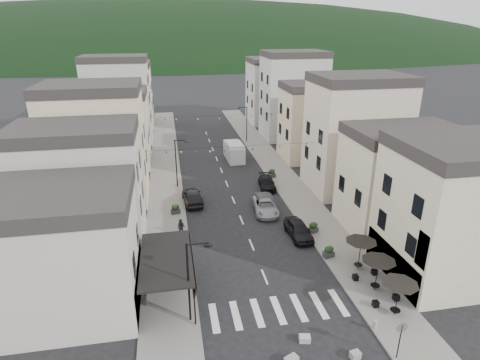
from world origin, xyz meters
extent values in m
plane|color=black|center=(0.00, 0.00, 0.00)|extent=(700.00, 700.00, 0.00)
cube|color=slate|center=(-7.50, 32.00, 0.06)|extent=(4.00, 76.00, 0.12)
cube|color=slate|center=(7.50, 32.00, 0.06)|extent=(4.00, 76.00, 0.12)
ellipsoid|color=black|center=(0.00, 300.00, 0.00)|extent=(640.00, 360.00, 70.00)
cube|color=beige|center=(-15.50, 5.00, 4.00)|extent=(12.00, 8.00, 8.00)
cube|color=beige|center=(14.50, 4.00, 5.00)|extent=(10.00, 8.00, 10.00)
cube|color=black|center=(-7.50, 5.00, 3.20)|extent=(3.60, 7.50, 0.15)
cube|color=black|center=(-5.70, 5.00, 2.70)|extent=(0.34, 7.50, 0.99)
cylinder|color=black|center=(-5.80, 1.50, 1.60)|extent=(0.10, 0.10, 3.20)
cylinder|color=black|center=(-5.80, 8.50, 1.60)|extent=(0.10, 0.10, 3.20)
cube|color=beige|center=(-14.50, 14.00, 5.00)|extent=(10.00, 7.00, 10.00)
cube|color=#262323|center=(-14.50, 14.00, 10.50)|extent=(10.20, 7.14, 1.00)
cube|color=beige|center=(-14.50, 24.00, 6.00)|extent=(10.00, 8.00, 12.00)
cube|color=#262323|center=(-14.50, 24.00, 12.50)|extent=(10.20, 8.16, 1.00)
cube|color=beige|center=(-14.50, 36.00, 4.75)|extent=(10.00, 8.00, 9.50)
cube|color=#262323|center=(-14.50, 36.00, 10.00)|extent=(10.20, 8.16, 1.00)
cube|color=#9F9F9A|center=(-14.50, 48.00, 6.50)|extent=(10.00, 7.00, 13.00)
cube|color=#262323|center=(-14.50, 48.00, 13.50)|extent=(10.20, 7.14, 1.00)
cube|color=beige|center=(-14.50, 60.00, 5.50)|extent=(10.00, 9.00, 11.00)
cube|color=#262323|center=(-14.50, 60.00, 11.50)|extent=(10.20, 9.18, 1.00)
cube|color=beige|center=(14.50, 12.00, 4.50)|extent=(10.00, 7.00, 9.00)
cube|color=#262323|center=(14.50, 12.00, 9.50)|extent=(10.20, 7.14, 1.00)
cube|color=beige|center=(14.50, 22.00, 6.25)|extent=(10.00, 8.00, 12.50)
cube|color=#262323|center=(14.50, 22.00, 13.00)|extent=(10.20, 8.16, 1.00)
cube|color=beige|center=(14.50, 34.00, 5.00)|extent=(10.00, 7.00, 10.00)
cube|color=#262323|center=(14.50, 34.00, 10.50)|extent=(10.20, 7.14, 1.00)
cube|color=#9F9F9A|center=(14.50, 46.00, 6.75)|extent=(10.00, 8.00, 13.50)
cube|color=#262323|center=(14.50, 46.00, 14.00)|extent=(10.20, 8.16, 1.00)
cube|color=beige|center=(14.50, 58.00, 5.75)|extent=(10.00, 9.00, 11.50)
cube|color=#262323|center=(14.50, 58.00, 12.00)|extent=(10.20, 9.18, 1.00)
cylinder|color=black|center=(7.70, 0.00, 1.27)|extent=(0.06, 0.06, 2.30)
cone|color=black|center=(7.70, 0.00, 2.37)|extent=(2.50, 2.50, 0.55)
cylinder|color=black|center=(7.70, 0.00, 0.49)|extent=(0.70, 0.70, 0.04)
cylinder|color=black|center=(7.70, 2.80, 1.27)|extent=(0.06, 0.06, 2.30)
cone|color=black|center=(7.70, 2.80, 2.37)|extent=(2.50, 2.50, 0.55)
cylinder|color=black|center=(7.70, 2.80, 0.49)|extent=(0.70, 0.70, 0.04)
cylinder|color=black|center=(7.70, 5.60, 1.27)|extent=(0.06, 0.06, 2.30)
cone|color=black|center=(7.70, 5.60, 2.37)|extent=(2.50, 2.50, 0.55)
cylinder|color=black|center=(7.70, 5.60, 0.49)|extent=(0.70, 0.70, 0.04)
cylinder|color=black|center=(-6.10, 2.00, 3.00)|extent=(0.14, 0.14, 6.00)
cylinder|color=black|center=(-5.40, 2.00, 5.90)|extent=(1.40, 0.10, 0.10)
cylinder|color=black|center=(-4.75, 2.00, 5.75)|extent=(0.56, 0.56, 0.08)
cylinder|color=black|center=(-6.10, 26.00, 3.00)|extent=(0.14, 0.14, 6.00)
cylinder|color=black|center=(-5.40, 26.00, 5.90)|extent=(1.40, 0.10, 0.10)
cylinder|color=black|center=(-4.75, 26.00, 5.75)|extent=(0.56, 0.56, 0.08)
cylinder|color=black|center=(6.10, 44.00, 3.00)|extent=(0.14, 0.14, 6.00)
cylinder|color=black|center=(5.40, 44.00, 5.90)|extent=(1.40, 0.10, 0.10)
cylinder|color=black|center=(4.75, 44.00, 5.75)|extent=(0.56, 0.56, 0.08)
cylinder|color=black|center=(5.80, -3.50, 1.25)|extent=(0.07, 0.07, 2.50)
cylinder|color=slate|center=(5.80, -3.50, 2.35)|extent=(0.70, 0.04, 0.70)
cylinder|color=gray|center=(-5.70, 6.00, 0.42)|extent=(0.26, 0.26, 0.60)
cylinder|color=gray|center=(-5.70, 9.00, 0.42)|extent=(0.26, 0.26, 0.60)
cylinder|color=gray|center=(5.70, 8.00, 0.42)|extent=(0.26, 0.26, 0.60)
cylinder|color=gray|center=(5.70, -1.00, 0.42)|extent=(0.26, 0.26, 0.60)
cylinder|color=black|center=(0.00, 22.00, 6.00)|extent=(19.00, 0.02, 0.02)
cone|color=beige|center=(-8.71, 22.00, 5.81)|extent=(0.28, 0.28, 0.24)
cone|color=navy|center=(-7.12, 22.00, 5.73)|extent=(0.28, 0.28, 0.24)
cone|color=beige|center=(-5.54, 22.00, 5.65)|extent=(0.28, 0.28, 0.24)
cone|color=navy|center=(-3.96, 22.00, 5.58)|extent=(0.28, 0.28, 0.24)
cone|color=beige|center=(-2.38, 22.00, 5.54)|extent=(0.28, 0.28, 0.24)
cone|color=navy|center=(-0.79, 22.00, 5.51)|extent=(0.28, 0.28, 0.24)
cone|color=beige|center=(0.79, 22.00, 5.51)|extent=(0.28, 0.28, 0.24)
cone|color=navy|center=(2.38, 22.00, 5.54)|extent=(0.28, 0.28, 0.24)
cone|color=beige|center=(3.96, 22.00, 5.58)|extent=(0.28, 0.28, 0.24)
cone|color=navy|center=(5.54, 22.00, 5.65)|extent=(0.28, 0.28, 0.24)
cone|color=beige|center=(7.12, 22.00, 5.73)|extent=(0.28, 0.28, 0.24)
cone|color=navy|center=(8.71, 22.00, 5.81)|extent=(0.28, 0.28, 0.24)
cylinder|color=black|center=(0.00, 38.00, 6.00)|extent=(19.00, 0.02, 0.02)
cone|color=beige|center=(-8.71, 38.00, 5.81)|extent=(0.28, 0.28, 0.24)
cone|color=navy|center=(-7.12, 38.00, 5.73)|extent=(0.28, 0.28, 0.24)
cone|color=beige|center=(-5.54, 38.00, 5.65)|extent=(0.28, 0.28, 0.24)
cone|color=navy|center=(-3.96, 38.00, 5.58)|extent=(0.28, 0.28, 0.24)
cone|color=beige|center=(-2.38, 38.00, 5.54)|extent=(0.28, 0.28, 0.24)
cone|color=navy|center=(-0.79, 38.00, 5.51)|extent=(0.28, 0.28, 0.24)
cone|color=beige|center=(0.79, 38.00, 5.51)|extent=(0.28, 0.28, 0.24)
cone|color=navy|center=(2.38, 38.00, 5.54)|extent=(0.28, 0.28, 0.24)
cone|color=beige|center=(3.96, 38.00, 5.58)|extent=(0.28, 0.28, 0.24)
cone|color=navy|center=(5.54, 38.00, 5.65)|extent=(0.28, 0.28, 0.24)
cone|color=beige|center=(7.12, 38.00, 5.73)|extent=(0.28, 0.28, 0.24)
cone|color=navy|center=(8.71, 38.00, 5.81)|extent=(0.28, 0.28, 0.24)
imported|color=black|center=(4.60, 11.63, 0.77)|extent=(1.98, 4.57, 1.53)
imported|color=#303032|center=(2.98, 18.03, 0.74)|extent=(1.73, 4.57, 1.49)
imported|color=#919399|center=(2.80, 17.29, 0.71)|extent=(2.78, 5.28, 1.42)
imported|color=black|center=(4.60, 23.80, 0.64)|extent=(2.23, 4.58, 1.28)
imported|color=black|center=(-4.60, 20.99, 0.83)|extent=(2.31, 5.02, 1.66)
cube|color=silver|center=(2.48, 35.31, 1.15)|extent=(2.38, 5.59, 2.30)
cube|color=silver|center=(2.51, 34.62, 2.36)|extent=(2.26, 3.75, 0.57)
cylinder|color=black|center=(1.64, 33.21, 0.40)|extent=(0.32, 0.81, 0.80)
cylinder|color=black|center=(3.48, 33.27, 0.40)|extent=(0.32, 0.81, 0.80)
cylinder|color=black|center=(1.49, 37.34, 0.40)|extent=(0.32, 0.81, 0.80)
cylinder|color=black|center=(3.33, 37.41, 0.40)|extent=(0.32, 0.81, 0.80)
imported|color=black|center=(-8.67, 9.39, 1.00)|extent=(0.76, 0.66, 1.75)
imported|color=#221F29|center=(-6.16, 13.76, 0.93)|extent=(0.97, 0.88, 1.62)
cube|color=gray|center=(3.39, -3.00, 0.23)|extent=(0.68, 0.56, 0.45)
cube|color=#A5A19C|center=(0.86, -1.15, 0.20)|extent=(0.78, 0.63, 0.40)
cube|color=#2F2F31|center=(-6.49, 7.24, 0.37)|extent=(1.13, 0.90, 0.50)
ellipsoid|color=black|center=(-6.49, 7.24, 0.91)|extent=(0.87, 0.56, 0.63)
cube|color=#28292B|center=(-6.56, 18.48, 0.35)|extent=(1.03, 0.72, 0.47)
ellipsoid|color=black|center=(-6.56, 18.48, 0.87)|extent=(0.82, 0.52, 0.60)
cube|color=#303133|center=(6.00, 7.68, 0.35)|extent=(1.03, 0.72, 0.47)
ellipsoid|color=black|center=(6.00, 7.68, 0.87)|extent=(0.82, 0.52, 0.60)
cube|color=#2D2D30|center=(6.20, 12.02, 0.36)|extent=(1.06, 0.79, 0.47)
ellipsoid|color=black|center=(6.20, 12.02, 0.88)|extent=(0.83, 0.53, 0.61)
cube|color=#313134|center=(6.00, 26.92, 0.37)|extent=(1.09, 0.78, 0.49)
ellipsoid|color=black|center=(6.00, 26.92, 0.91)|extent=(0.87, 0.55, 0.63)
camera|label=1|loc=(-6.72, -19.91, 18.75)|focal=30.00mm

